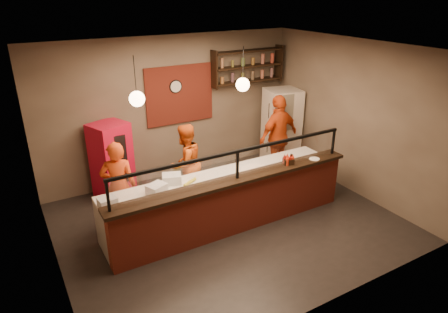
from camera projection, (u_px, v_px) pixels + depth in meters
floor at (228, 222)px, 7.57m from camera, size 6.00×6.00×0.00m
ceiling at (229, 49)px, 6.32m from camera, size 6.00×6.00×0.00m
wall_back at (172, 109)px, 8.93m from camera, size 6.00×0.00×6.00m
wall_left at (44, 182)px, 5.56m from camera, size 0.00×5.00×5.00m
wall_right at (352, 118)px, 8.33m from camera, size 0.00×5.00×5.00m
wall_front at (331, 206)px, 4.95m from camera, size 6.00×0.00×6.00m
brick_patch at (180, 95)px, 8.88m from camera, size 1.60×0.04×1.30m
service_counter at (237, 206)px, 7.13m from camera, size 4.60×0.25×1.00m
counter_ledge at (237, 180)px, 6.93m from camera, size 4.70×0.37×0.06m
worktop_cabinet at (223, 198)px, 7.56m from camera, size 4.60×0.75×0.85m
worktop at (223, 177)px, 7.39m from camera, size 4.60×0.75×0.05m
sneeze_guard at (237, 162)px, 6.79m from camera, size 4.50×0.05×0.52m
wall_shelving at (248, 66)px, 9.35m from camera, size 1.84×0.28×0.85m
wall_clock at (175, 86)px, 8.75m from camera, size 0.30×0.04×0.30m
pendant_left at (137, 99)px, 6.04m from camera, size 0.24×0.24×0.77m
pendant_right at (243, 85)px, 6.91m from camera, size 0.24×0.24×0.77m
cook_left at (119, 186)px, 7.09m from camera, size 0.72×0.58×1.69m
cook_mid at (185, 164)px, 8.05m from camera, size 0.97×0.86×1.65m
cook_right at (278, 136)px, 9.11m from camera, size 1.20×0.66×1.93m
fridge at (281, 127)px, 9.85m from camera, size 0.91×0.87×1.87m
red_cooler at (112, 160)px, 8.26m from camera, size 0.87×0.84×1.60m
pizza_dough at (256, 170)px, 7.58m from camera, size 0.60×0.60×0.01m
prep_tub_a at (157, 189)px, 6.73m from camera, size 0.38×0.35×0.16m
prep_tub_b at (172, 179)px, 7.06m from camera, size 0.40×0.36×0.16m
prep_tub_c at (108, 202)px, 6.33m from camera, size 0.30×0.25×0.14m
rolling_pin at (190, 182)px, 7.06m from camera, size 0.31×0.20×0.06m
condiment_caddy at (288, 161)px, 7.45m from camera, size 0.22×0.19×0.10m
pepper_mill at (291, 159)px, 7.45m from camera, size 0.04×0.04×0.19m
small_plate at (314, 159)px, 7.67m from camera, size 0.24×0.24×0.01m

